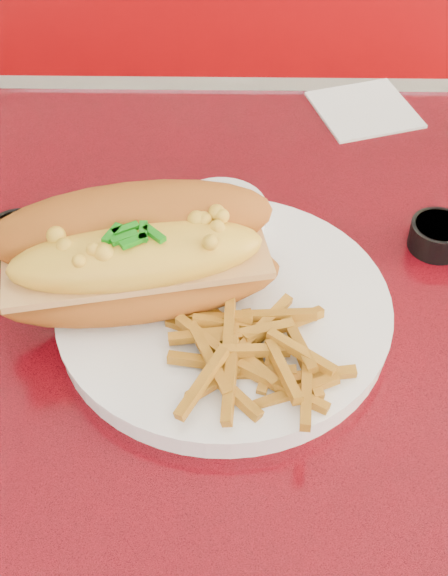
{
  "coord_description": "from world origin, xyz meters",
  "views": [
    {
      "loc": [
        -0.01,
        -0.47,
        1.29
      ],
      "look_at": [
        -0.02,
        0.01,
        0.81
      ],
      "focal_mm": 50.0,
      "sensor_mm": 36.0,
      "label": 1
    }
  ],
  "objects_px": {
    "booth_bench_far": "(238,190)",
    "dinner_plate": "(224,311)",
    "sauce_cup_left": "(19,238)",
    "sauce_cup_right": "(438,235)",
    "mac_hoagie": "(136,255)",
    "gravy_ramekin": "(221,223)",
    "diner_table": "(240,434)",
    "fork": "(228,281)"
  },
  "relations": [
    {
      "from": "booth_bench_far",
      "to": "gravy_ramekin",
      "type": "relative_size",
      "value": 11.12
    },
    {
      "from": "diner_table",
      "to": "fork",
      "type": "relative_size",
      "value": 8.71
    },
    {
      "from": "fork",
      "to": "sauce_cup_left",
      "type": "bearing_deg",
      "value": 58.68
    },
    {
      "from": "fork",
      "to": "booth_bench_far",
      "type": "bearing_deg",
      "value": -15.65
    },
    {
      "from": "sauce_cup_right",
      "to": "gravy_ramekin",
      "type": "bearing_deg",
      "value": 179.81
    },
    {
      "from": "booth_bench_far",
      "to": "sauce_cup_left",
      "type": "distance_m",
      "value": 0.9
    },
    {
      "from": "mac_hoagie",
      "to": "booth_bench_far",
      "type": "bearing_deg",
      "value": 71.99
    },
    {
      "from": "dinner_plate",
      "to": "diner_table",
      "type": "bearing_deg",
      "value": -26.72
    },
    {
      "from": "sauce_cup_left",
      "to": "sauce_cup_right",
      "type": "height_order",
      "value": "sauce_cup_left"
    },
    {
      "from": "booth_bench_far",
      "to": "sauce_cup_right",
      "type": "height_order",
      "value": "booth_bench_far"
    },
    {
      "from": "booth_bench_far",
      "to": "mac_hoagie",
      "type": "xyz_separation_m",
      "value": [
        -0.09,
        -0.79,
        0.55
      ]
    },
    {
      "from": "diner_table",
      "to": "dinner_plate",
      "type": "bearing_deg",
      "value": 153.28
    },
    {
      "from": "sauce_cup_left",
      "to": "diner_table",
      "type": "bearing_deg",
      "value": -24.28
    },
    {
      "from": "mac_hoagie",
      "to": "fork",
      "type": "relative_size",
      "value": 1.85
    },
    {
      "from": "diner_table",
      "to": "booth_bench_far",
      "type": "relative_size",
      "value": 1.03
    },
    {
      "from": "mac_hoagie",
      "to": "sauce_cup_left",
      "type": "distance_m",
      "value": 0.15
    },
    {
      "from": "dinner_plate",
      "to": "sauce_cup_right",
      "type": "height_order",
      "value": "sauce_cup_right"
    },
    {
      "from": "fork",
      "to": "gravy_ramekin",
      "type": "xyz_separation_m",
      "value": [
        -0.01,
        0.07,
        0.01
      ]
    },
    {
      "from": "booth_bench_far",
      "to": "fork",
      "type": "relative_size",
      "value": 8.5
    },
    {
      "from": "booth_bench_far",
      "to": "sauce_cup_left",
      "type": "bearing_deg",
      "value": -106.49
    },
    {
      "from": "booth_bench_far",
      "to": "dinner_plate",
      "type": "bearing_deg",
      "value": -91.17
    },
    {
      "from": "diner_table",
      "to": "dinner_plate",
      "type": "relative_size",
      "value": 4.04
    },
    {
      "from": "dinner_plate",
      "to": "fork",
      "type": "height_order",
      "value": "same"
    },
    {
      "from": "booth_bench_far",
      "to": "sauce_cup_right",
      "type": "xyz_separation_m",
      "value": [
        0.19,
        -0.7,
        0.5
      ]
    },
    {
      "from": "gravy_ramekin",
      "to": "sauce_cup_right",
      "type": "xyz_separation_m",
      "value": [
        0.21,
        -0.0,
        -0.01
      ]
    },
    {
      "from": "mac_hoagie",
      "to": "sauce_cup_left",
      "type": "bearing_deg",
      "value": 136.68
    },
    {
      "from": "booth_bench_far",
      "to": "sauce_cup_right",
      "type": "relative_size",
      "value": 17.68
    },
    {
      "from": "sauce_cup_left",
      "to": "sauce_cup_right",
      "type": "bearing_deg",
      "value": 1.86
    },
    {
      "from": "diner_table",
      "to": "sauce_cup_left",
      "type": "height_order",
      "value": "sauce_cup_left"
    },
    {
      "from": "sauce_cup_right",
      "to": "booth_bench_far",
      "type": "bearing_deg",
      "value": 104.89
    },
    {
      "from": "fork",
      "to": "sauce_cup_right",
      "type": "bearing_deg",
      "value": -84.78
    },
    {
      "from": "booth_bench_far",
      "to": "mac_hoagie",
      "type": "relative_size",
      "value": 4.59
    },
    {
      "from": "gravy_ramekin",
      "to": "fork",
      "type": "bearing_deg",
      "value": -83.5
    },
    {
      "from": "sauce_cup_right",
      "to": "fork",
      "type": "bearing_deg",
      "value": -160.08
    },
    {
      "from": "gravy_ramekin",
      "to": "sauce_cup_right",
      "type": "relative_size",
      "value": 1.59
    },
    {
      "from": "sauce_cup_left",
      "to": "sauce_cup_right",
      "type": "relative_size",
      "value": 0.97
    },
    {
      "from": "mac_hoagie",
      "to": "sauce_cup_right",
      "type": "relative_size",
      "value": 3.85
    },
    {
      "from": "sauce_cup_left",
      "to": "gravy_ramekin",
      "type": "bearing_deg",
      "value": 4.09
    },
    {
      "from": "booth_bench_far",
      "to": "dinner_plate",
      "type": "relative_size",
      "value": 3.94
    },
    {
      "from": "booth_bench_far",
      "to": "diner_table",
      "type": "bearing_deg",
      "value": -90.0
    },
    {
      "from": "mac_hoagie",
      "to": "sauce_cup_left",
      "type": "xyz_separation_m",
      "value": [
        -0.12,
        0.08,
        -0.05
      ]
    },
    {
      "from": "dinner_plate",
      "to": "gravy_ramekin",
      "type": "bearing_deg",
      "value": 92.7
    }
  ]
}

